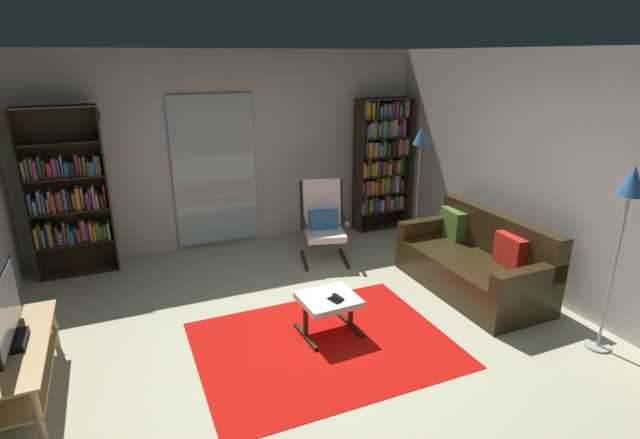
% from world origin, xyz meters
% --- Properties ---
extents(ground_plane, '(7.02, 7.02, 0.00)m').
position_xyz_m(ground_plane, '(0.00, 0.00, 0.00)').
color(ground_plane, '#B1B093').
extents(wall_back, '(5.60, 0.06, 2.60)m').
position_xyz_m(wall_back, '(0.00, 2.90, 1.30)').
color(wall_back, beige).
rests_on(wall_back, ground).
extents(wall_right, '(0.06, 6.00, 2.60)m').
position_xyz_m(wall_right, '(2.70, 0.00, 1.30)').
color(wall_right, beige).
rests_on(wall_right, ground).
extents(glass_door_panel, '(1.10, 0.01, 2.00)m').
position_xyz_m(glass_door_panel, '(-0.28, 2.83, 1.05)').
color(glass_door_panel, silver).
extents(area_rug, '(2.26, 1.75, 0.01)m').
position_xyz_m(area_rug, '(0.06, -0.01, 0.00)').
color(area_rug, '#BA100A').
rests_on(area_rug, ground).
extents(tv_stand, '(0.49, 1.33, 0.47)m').
position_xyz_m(tv_stand, '(-2.36, 0.26, 0.31)').
color(tv_stand, tan).
rests_on(tv_stand, ground).
extents(television, '(0.20, 0.88, 0.56)m').
position_xyz_m(television, '(-2.36, 0.26, 0.73)').
color(television, black).
rests_on(television, tv_stand).
extents(bookshelf_near_tv, '(0.88, 0.30, 1.99)m').
position_xyz_m(bookshelf_near_tv, '(-2.04, 2.62, 0.95)').
color(bookshelf_near_tv, black).
rests_on(bookshelf_near_tv, ground).
extents(bookshelf_near_sofa, '(0.82, 0.30, 1.94)m').
position_xyz_m(bookshelf_near_sofa, '(2.14, 2.60, 1.04)').
color(bookshelf_near_sofa, black).
rests_on(bookshelf_near_sofa, ground).
extents(leather_sofa, '(0.85, 1.75, 0.86)m').
position_xyz_m(leather_sofa, '(2.08, 0.35, 0.31)').
color(leather_sofa, '#302512').
rests_on(leather_sofa, ground).
extents(lounge_armchair, '(0.71, 0.77, 1.02)m').
position_xyz_m(lounge_armchair, '(0.87, 1.84, 0.53)').
color(lounge_armchair, black).
rests_on(lounge_armchair, ground).
extents(ottoman, '(0.54, 0.50, 0.38)m').
position_xyz_m(ottoman, '(0.19, 0.16, 0.31)').
color(ottoman, white).
rests_on(ottoman, ground).
extents(tv_remote, '(0.07, 0.15, 0.02)m').
position_xyz_m(tv_remote, '(0.26, 0.10, 0.39)').
color(tv_remote, black).
rests_on(tv_remote, ottoman).
extents(cell_phone, '(0.11, 0.15, 0.01)m').
position_xyz_m(cell_phone, '(0.21, 0.07, 0.39)').
color(cell_phone, black).
rests_on(cell_phone, ottoman).
extents(floor_lamp_by_sofa, '(0.22, 0.22, 1.68)m').
position_xyz_m(floor_lamp_by_sofa, '(2.34, -1.03, 1.40)').
color(floor_lamp_by_sofa, '#A5A5AD').
rests_on(floor_lamp_by_sofa, ground).
extents(floor_lamp_by_shelf, '(0.22, 0.22, 1.63)m').
position_xyz_m(floor_lamp_by_shelf, '(2.25, 1.80, 1.35)').
color(floor_lamp_by_shelf, '#A5A5AD').
rests_on(floor_lamp_by_shelf, ground).
extents(wall_clock, '(0.29, 0.03, 0.29)m').
position_xyz_m(wall_clock, '(-1.72, 2.82, 1.85)').
color(wall_clock, silver).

